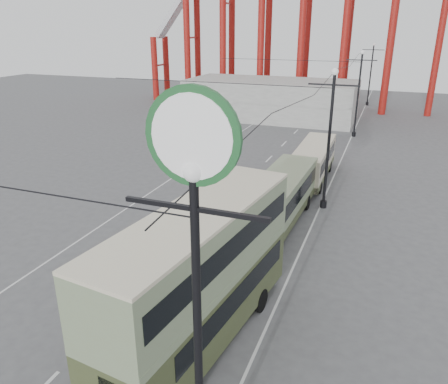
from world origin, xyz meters
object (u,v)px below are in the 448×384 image
at_px(double_decker_bus, 200,272).
at_px(single_decker_cream, 313,161).
at_px(lamp_post_near, 195,228).
at_px(pedestrian, 194,248).
at_px(single_decker_green, 278,200).

distance_m(double_decker_bus, single_decker_cream, 21.17).
xyz_separation_m(lamp_post_near, pedestrian, (-5.18, 10.97, -6.95)).
bearing_deg(pedestrian, single_decker_cream, -123.62).
relative_size(single_decker_green, pedestrian, 6.03).
relative_size(lamp_post_near, double_decker_bus, 0.99).
distance_m(double_decker_bus, single_decker_green, 11.65).
relative_size(double_decker_bus, single_decker_green, 0.98).
bearing_deg(single_decker_green, lamp_post_near, -80.38).
distance_m(single_decker_green, pedestrian, 6.74).
xyz_separation_m(single_decker_cream, pedestrian, (-3.41, -15.56, -0.69)).
relative_size(double_decker_bus, single_decker_cream, 1.18).
bearing_deg(lamp_post_near, single_decker_green, 97.60).
height_order(lamp_post_near, pedestrian, lamp_post_near).
height_order(double_decker_bus, single_decker_cream, double_decker_bus).
xyz_separation_m(single_decker_green, single_decker_cream, (0.50, 9.54, -0.14)).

